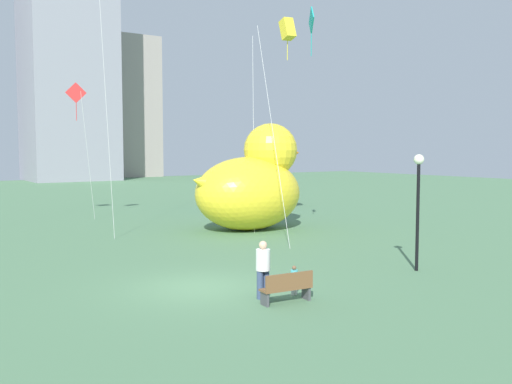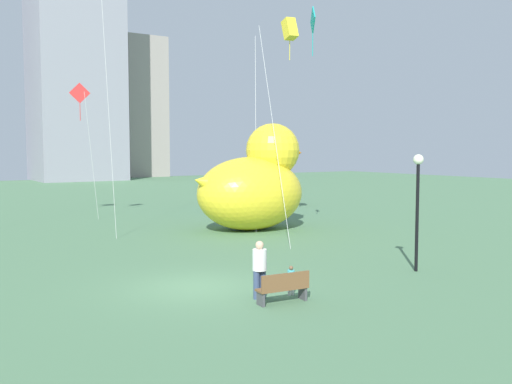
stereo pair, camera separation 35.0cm
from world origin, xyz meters
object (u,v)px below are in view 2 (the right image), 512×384
Objects in this scene: giant_inflatable_duck at (254,184)px; lamppost at (418,190)px; person_adult at (260,267)px; person_child at (291,279)px; kite_yellow at (289,30)px; kite_red at (80,97)px; kite_teal at (310,30)px; box_truck at (253,189)px; park_bench at (284,287)px.

giant_inflatable_duck reaches higher than lamppost.
person_adult reaches higher than person_child.
kite_yellow is at bearing -10.31° from giant_inflatable_duck.
kite_red is at bearing 90.71° from person_child.
kite_red reaches higher than person_child.
kite_yellow is 4.46m from kite_teal.
kite_red reaches higher than box_truck.
park_bench is 0.23× the size of giant_inflatable_duck.
giant_inflatable_duck is at bearing 94.50° from kite_teal.
kite_teal is (7.89, 7.81, 9.16)m from person_adult.
giant_inflatable_duck is at bearing 86.62° from lamppost.
park_bench is 0.28× the size of box_truck.
giant_inflatable_duck reaches higher than park_bench.
kite_yellow reaches higher than kite_red.
lamppost is at bearing -93.38° from giant_inflatable_duck.
kite_teal reaches higher than person_child.
kite_red reaches higher than lamppost.
kite_yellow is (2.78, 11.76, 8.03)m from lamppost.
lamppost is 0.50× the size of kite_red.
person_child is 0.13× the size of giant_inflatable_duck.
person_child is at bearing -130.70° from kite_teal.
kite_red reaches higher than park_bench.
person_adult is 0.41× the size of lamppost.
kite_red is at bearing 132.31° from kite_yellow.
lamppost is 22.83m from kite_red.
kite_teal is 1.31× the size of kite_red.
person_adult is at bearing 110.17° from park_bench.
person_child is (1.01, -0.20, -0.45)m from person_adult.
giant_inflatable_duck is 12.01m from box_truck.
park_bench is at bearing -119.12° from giant_inflatable_duck.
person_child is at bearing 40.71° from park_bench.
giant_inflatable_duck is (7.25, 13.01, 2.03)m from park_bench.
kite_teal is (-1.72, -4.02, -0.88)m from kite_yellow.
kite_yellow is (2.06, -0.38, 8.49)m from giant_inflatable_duck.
giant_inflatable_duck is 12.16m from lamppost.
giant_inflatable_duck reaches higher than box_truck.
kite_teal reaches higher than park_bench.
kite_red is (-6.09, 21.50, 4.66)m from lamppost.
park_bench is 7.05m from lamppost.
box_truck reaches higher than person_child.
box_truck is at bearing 67.82° from kite_teal.
lamppost is at bearing -97.83° from kite_teal.
kite_teal is at bearing 82.17° from lamppost.
lamppost is 0.36× the size of kite_yellow.
kite_red is (-6.81, 9.37, 5.13)m from giant_inflatable_duck.
park_bench is at bearing -69.83° from person_adult.
person_adult is 14.43m from giant_inflatable_duck.
kite_red is at bearing 88.86° from park_bench.
giant_inflatable_duck is at bearing -54.00° from kite_red.
kite_yellow reaches higher than kite_teal.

